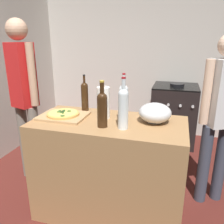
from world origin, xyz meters
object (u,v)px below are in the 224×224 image
wine_bottle_dark (85,95)px  wine_bottle_green (123,107)px  wine_bottle_clear (102,108)px  stove (174,114)px  person_in_stripes (24,92)px  pizza (63,114)px  mixing_bowl (155,113)px  person_in_red (220,113)px  wine_bottle_amber (123,102)px  paper_towel_roll (103,103)px

wine_bottle_dark → wine_bottle_green: bearing=-37.6°
wine_bottle_dark → wine_bottle_clear: 0.46m
stove → person_in_stripes: person_in_stripes is taller
wine_bottle_green → pizza: bearing=168.6°
mixing_bowl → wine_bottle_green: bearing=-137.7°
person_in_stripes → person_in_red: (1.93, 0.15, -0.10)m
wine_bottle_green → wine_bottle_amber: size_ratio=0.98×
mixing_bowl → wine_bottle_dark: wine_bottle_dark is taller
mixing_bowl → paper_towel_roll: bearing=-178.9°
mixing_bowl → wine_bottle_amber: size_ratio=0.65×
wine_bottle_amber → person_in_stripes: size_ratio=0.23×
person_in_stripes → pizza: bearing=-26.6°
person_in_stripes → paper_towel_roll: bearing=-13.2°
stove → pizza: bearing=-117.8°
wine_bottle_dark → stove: (0.81, 1.51, -0.60)m
paper_towel_roll → stove: size_ratio=0.30×
wine_bottle_clear → person_in_stripes: (-1.00, 0.42, -0.04)m
person_in_stripes → mixing_bowl: bearing=-8.8°
person_in_red → pizza: bearing=-161.4°
mixing_bowl → person_in_stripes: 1.40m
wine_bottle_dark → wine_bottle_green: (0.45, -0.35, 0.03)m
wine_bottle_amber → person_in_red: (0.79, 0.43, -0.15)m
wine_bottle_green → wine_bottle_amber: wine_bottle_amber is taller
paper_towel_roll → wine_bottle_green: size_ratio=0.69×
paper_towel_roll → stove: paper_towel_roll is taller
stove → wine_bottle_clear: bearing=-105.6°
wine_bottle_clear → wine_bottle_green: wine_bottle_green is taller
pizza → wine_bottle_green: (0.56, -0.11, 0.14)m
wine_bottle_dark → paper_towel_roll: bearing=-33.8°
person_in_stripes → wine_bottle_green: bearing=-19.6°
wine_bottle_green → wine_bottle_amber: bearing=102.5°
wine_bottle_dark → wine_bottle_amber: 0.48m
wine_bottle_clear → wine_bottle_dark: bearing=129.1°
mixing_bowl → wine_bottle_clear: bearing=-151.5°
mixing_bowl → wine_bottle_amber: 0.27m
wine_bottle_clear → person_in_red: size_ratio=0.23×
mixing_bowl → wine_bottle_green: wine_bottle_green is taller
wine_bottle_amber → mixing_bowl: bearing=15.8°
wine_bottle_green → wine_bottle_amber: 0.13m
person_in_red → wine_bottle_green: bearing=-143.7°
wine_bottle_green → stove: size_ratio=0.43×
paper_towel_roll → wine_bottle_amber: wine_bottle_amber is taller
person_in_red → wine_bottle_dark: bearing=-170.2°
wine_bottle_amber → stove: size_ratio=0.43×
stove → person_in_red: (0.41, -1.30, 0.47)m
pizza → person_in_red: (1.33, 0.45, -0.01)m
wine_bottle_clear → stove: size_ratio=0.39×
wine_bottle_clear → wine_bottle_green: size_ratio=0.92×
mixing_bowl → person_in_red: (0.55, 0.36, -0.06)m
wine_bottle_clear → stove: (0.52, 1.87, -0.61)m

